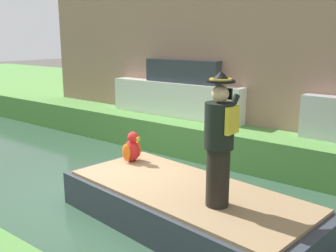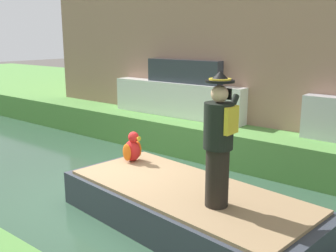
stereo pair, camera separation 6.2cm
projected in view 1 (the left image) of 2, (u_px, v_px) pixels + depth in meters
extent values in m
plane|color=#4C4742|center=(111.00, 202.00, 7.22)|extent=(80.00, 80.00, 0.00)
cube|color=#33513D|center=(111.00, 200.00, 7.21)|extent=(5.27, 48.00, 0.10)
cube|color=#568E42|center=(274.00, 117.00, 12.65)|extent=(9.22, 48.00, 0.90)
cube|color=#333842|center=(186.00, 208.00, 6.10)|extent=(2.26, 4.37, 0.56)
cube|color=#997A56|center=(187.00, 190.00, 6.03)|extent=(2.08, 4.02, 0.05)
cylinder|color=black|center=(218.00, 177.00, 5.33)|extent=(0.32, 0.32, 0.82)
cylinder|color=black|center=(219.00, 126.00, 5.17)|extent=(0.40, 0.40, 0.62)
cube|color=gold|center=(232.00, 120.00, 5.03)|extent=(0.28, 0.06, 0.36)
sphere|color=#DBA884|center=(220.00, 94.00, 5.08)|extent=(0.23, 0.23, 0.23)
cylinder|color=black|center=(221.00, 81.00, 5.04)|extent=(0.38, 0.38, 0.03)
cone|color=black|center=(221.00, 76.00, 5.02)|extent=(0.26, 0.26, 0.12)
cylinder|color=gold|center=(221.00, 79.00, 5.03)|extent=(0.29, 0.29, 0.02)
cylinder|color=black|center=(231.00, 110.00, 5.27)|extent=(0.38, 0.09, 0.43)
cube|color=black|center=(229.00, 94.00, 5.14)|extent=(0.03, 0.08, 0.15)
ellipsoid|color=red|center=(132.00, 151.00, 7.29)|extent=(0.26, 0.32, 0.40)
sphere|color=red|center=(133.00, 137.00, 7.20)|extent=(0.20, 0.20, 0.20)
cone|color=yellow|center=(137.00, 138.00, 7.15)|extent=(0.09, 0.09, 0.09)
ellipsoid|color=orange|center=(126.00, 152.00, 7.18)|extent=(0.08, 0.20, 0.32)
ellipsoid|color=orange|center=(137.00, 149.00, 7.40)|extent=(0.08, 0.20, 0.32)
cube|color=white|center=(188.00, 96.00, 10.92)|extent=(1.75, 4.02, 0.90)
cube|color=#2D333D|center=(194.00, 70.00, 10.63)|extent=(1.48, 2.22, 0.60)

